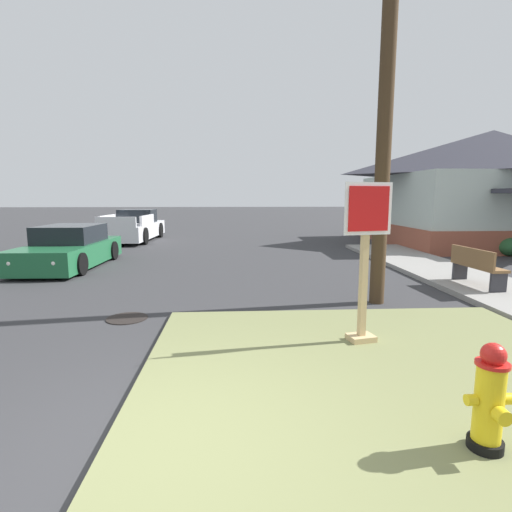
% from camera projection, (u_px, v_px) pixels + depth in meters
% --- Properties ---
extents(ground_plane, '(160.00, 160.00, 0.00)m').
position_uv_depth(ground_plane, '(149.00, 458.00, 3.19)').
color(ground_plane, '#333335').
extents(grass_corner_patch, '(5.69, 4.73, 0.08)m').
position_uv_depth(grass_corner_patch, '(378.00, 369.00, 4.75)').
color(grass_corner_patch, olive).
rests_on(grass_corner_patch, ground).
extents(sidewalk_strip, '(2.20, 15.50, 0.12)m').
position_uv_depth(sidewalk_strip, '(491.00, 289.00, 8.80)').
color(sidewalk_strip, gray).
rests_on(sidewalk_strip, ground).
extents(fire_hydrant, '(0.38, 0.34, 0.90)m').
position_uv_depth(fire_hydrant, '(489.00, 400.00, 3.11)').
color(fire_hydrant, black).
rests_on(fire_hydrant, grass_corner_patch).
extents(stop_sign, '(0.69, 0.35, 2.22)m').
position_uv_depth(stop_sign, '(365.00, 267.00, 5.39)').
color(stop_sign, tan).
rests_on(stop_sign, grass_corner_patch).
extents(manhole_cover, '(0.70, 0.70, 0.02)m').
position_uv_depth(manhole_cover, '(127.00, 318.00, 6.81)').
color(manhole_cover, black).
rests_on(manhole_cover, ground).
extents(parked_sedan_green, '(2.01, 4.39, 1.25)m').
position_uv_depth(parked_sedan_green, '(70.00, 249.00, 11.84)').
color(parked_sedan_green, '#1E6038').
rests_on(parked_sedan_green, ground).
extents(pickup_truck_white, '(2.14, 5.27, 1.48)m').
position_uv_depth(pickup_truck_white, '(134.00, 228.00, 18.93)').
color(pickup_truck_white, silver).
rests_on(pickup_truck_white, ground).
extents(street_bench, '(0.47, 1.49, 0.85)m').
position_uv_depth(street_bench, '(476.00, 265.00, 8.79)').
color(street_bench, brown).
rests_on(street_bench, sidewalk_strip).
extents(utility_pole, '(1.76, 0.29, 9.18)m').
position_uv_depth(utility_pole, '(388.00, 48.00, 7.14)').
color(utility_pole, '#42301E').
rests_on(utility_pole, ground).
extents(corner_house, '(9.62, 9.40, 5.01)m').
position_uv_depth(corner_house, '(489.00, 186.00, 17.52)').
color(corner_house, brown).
rests_on(corner_house, ground).
extents(shrub_near_porch, '(0.93, 0.93, 0.67)m').
position_uv_depth(shrub_near_porch, '(510.00, 247.00, 14.02)').
color(shrub_near_porch, '#2B6033').
rests_on(shrub_near_porch, ground).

